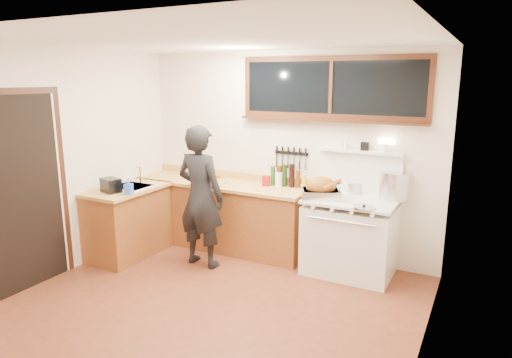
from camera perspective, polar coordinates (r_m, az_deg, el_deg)
The scene contains 20 objects.
ground_plane at distance 4.87m, azimuth -5.35°, elevation -15.37°, with size 4.00×3.50×0.02m, color #5E2A18.
room_shell at distance 4.35m, azimuth -5.80°, elevation 4.33°, with size 4.10×3.60×2.65m.
counter_back at distance 6.23m, azimuth -4.38°, elevation -4.38°, with size 2.44×0.64×1.00m.
counter_left at distance 6.14m, azimuth -15.70°, elevation -5.12°, with size 0.64×1.09×0.90m.
sink_unit at distance 6.07m, azimuth -15.30°, elevation -1.40°, with size 0.50×0.45×0.37m.
vintage_stove at distance 5.49m, azimuth 11.66°, elevation -6.84°, with size 1.02×0.74×1.59m.
back_window at distance 5.60m, azimuth 9.29°, elevation 10.33°, with size 2.32×0.13×0.77m.
left_doorway at distance 5.45m, azimuth -26.82°, elevation -1.33°, with size 0.02×1.04×2.17m.
knife_strip at distance 5.87m, azimuth 4.43°, elevation 3.15°, with size 0.46×0.03×0.28m.
man at distance 5.53m, azimuth -6.93°, elevation -2.20°, with size 0.65×0.45×1.73m.
soap_bottle at distance 5.65m, azimuth -15.66°, elevation -0.90°, with size 0.11×0.11×0.19m.
toaster at distance 5.83m, azimuth -17.69°, elevation -0.75°, with size 0.28×0.24×0.17m.
cutting_board at distance 6.03m, azimuth -5.86°, elevation -0.06°, with size 0.49×0.40×0.15m.
roast_turkey at distance 5.33m, azimuth 8.14°, elevation -1.28°, with size 0.55×0.49×0.25m.
stockpot at distance 5.47m, azimuth 16.89°, elevation -0.76°, with size 0.42×0.42×0.32m.
saucepan at distance 5.64m, azimuth 12.19°, elevation -1.09°, with size 0.21×0.30×0.13m.
pot_lid at distance 5.02m, azimuth 13.35°, elevation -3.46°, with size 0.29×0.29×0.04m.
coffee_tin at distance 5.87m, azimuth 1.26°, elevation -0.22°, with size 0.10×0.09×0.13m.
pitcher at distance 5.83m, azimuth 2.85°, elevation -0.09°, with size 0.12×0.12×0.18m.
bottle_cluster at distance 5.83m, azimuth 3.92°, elevation 0.29°, with size 0.49×0.07×0.30m.
Camera 1 is at (2.37, -3.59, 2.27)m, focal length 32.00 mm.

